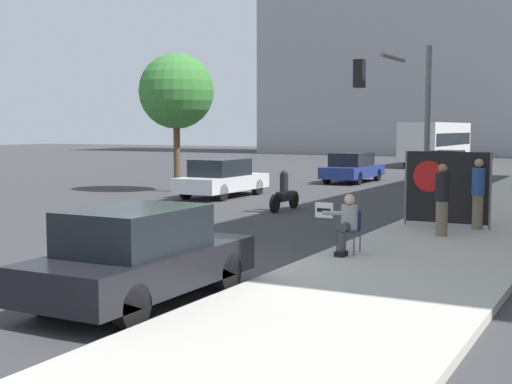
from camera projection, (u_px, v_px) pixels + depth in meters
The scene contains 14 objects.
ground_plane at pixel (175, 272), 13.52m from camera, with size 160.00×160.00×0.00m, color #38383A.
sidewalk_curb at pixel (511, 204), 24.90m from camera, with size 3.99×90.00×0.15m, color #B7B2A8.
seated_protester at pixel (347, 222), 14.61m from camera, with size 0.93×0.77×1.22m.
jogger_on_sidewalk at pixel (442, 199), 16.95m from camera, with size 0.34×0.34×1.72m.
pedestrian_behind at pixel (478, 193), 18.07m from camera, with size 0.34×0.34×1.80m.
protest_banner at pixel (446, 187), 18.50m from camera, with size 2.24×0.06×1.96m.
traffic_light_pole at pixel (399, 103), 20.89m from camera, with size 2.32×2.09×4.92m.
parked_car_curbside at pixel (140, 256), 11.04m from camera, with size 1.78×4.14×1.51m.
car_on_road_nearest at pixel (222, 178), 28.04m from camera, with size 1.81×4.59×1.51m.
car_on_road_midblock at pixel (352, 168), 35.55m from camera, with size 1.82×4.68×1.48m.
car_on_road_distant at pixel (447, 162), 42.11m from camera, with size 1.72×4.45×1.39m.
city_bus_on_road at pixel (437, 141), 51.44m from camera, with size 2.57×11.32×3.09m.
motorcycle_on_road at pixel (284, 194), 23.45m from camera, with size 0.28×2.05×1.33m.
street_tree_near_curb at pixel (176, 92), 30.11m from camera, with size 3.19×3.19×5.86m.
Camera 1 is at (7.58, -11.07, 2.73)m, focal length 50.00 mm.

